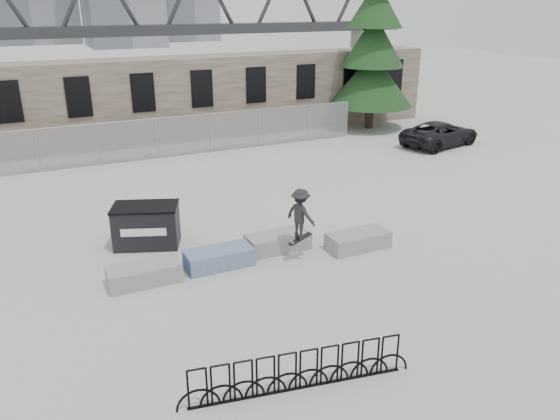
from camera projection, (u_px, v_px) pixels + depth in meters
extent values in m
plane|color=#B5B5B0|center=(257.00, 257.00, 16.82)|extent=(120.00, 120.00, 0.00)
cube|color=brown|center=(139.00, 101.00, 29.70)|extent=(36.00, 2.50, 4.50)
cube|color=black|center=(8.00, 102.00, 25.84)|extent=(1.20, 0.12, 2.00)
cube|color=black|center=(78.00, 97.00, 27.12)|extent=(1.20, 0.12, 2.00)
cube|color=black|center=(143.00, 93.00, 28.40)|extent=(1.20, 0.12, 2.00)
cube|color=black|center=(202.00, 89.00, 29.68)|extent=(1.20, 0.12, 2.00)
cube|color=black|center=(256.00, 85.00, 30.96)|extent=(1.20, 0.12, 2.00)
cube|color=black|center=(306.00, 82.00, 32.24)|extent=(1.20, 0.12, 2.00)
cube|color=black|center=(352.00, 79.00, 33.52)|extent=(1.20, 0.12, 2.00)
cube|color=black|center=(394.00, 76.00, 34.80)|extent=(1.20, 0.12, 2.00)
cylinder|color=gray|center=(37.00, 151.00, 24.79)|extent=(0.06, 0.06, 2.00)
cylinder|color=gray|center=(100.00, 145.00, 25.89)|extent=(0.06, 0.06, 2.00)
cylinder|color=gray|center=(157.00, 139.00, 26.99)|extent=(0.06, 0.06, 2.00)
cylinder|color=gray|center=(210.00, 133.00, 28.09)|extent=(0.06, 0.06, 2.00)
cylinder|color=gray|center=(259.00, 128.00, 29.19)|extent=(0.06, 0.06, 2.00)
cylinder|color=gray|center=(305.00, 124.00, 30.29)|extent=(0.06, 0.06, 2.00)
cylinder|color=gray|center=(347.00, 119.00, 31.39)|extent=(0.06, 0.06, 2.00)
cube|color=#99999E|center=(157.00, 139.00, 26.99)|extent=(22.00, 0.02, 2.00)
cylinder|color=gray|center=(156.00, 119.00, 26.63)|extent=(22.00, 0.04, 0.04)
cube|color=gray|center=(144.00, 274.00, 15.23)|extent=(2.00, 0.90, 0.54)
cube|color=#2D471E|center=(143.00, 267.00, 15.16)|extent=(1.76, 0.66, 0.10)
cube|color=#305091|center=(219.00, 258.00, 16.18)|extent=(2.00, 0.90, 0.54)
cube|color=#2D471E|center=(219.00, 252.00, 16.10)|extent=(1.76, 0.66, 0.10)
cube|color=gray|center=(278.00, 242.00, 17.26)|extent=(2.00, 0.90, 0.54)
cube|color=#2D471E|center=(278.00, 236.00, 17.19)|extent=(1.76, 0.66, 0.10)
cube|color=gray|center=(358.00, 240.00, 17.36)|extent=(2.00, 0.90, 0.54)
cube|color=#2D471E|center=(358.00, 234.00, 17.28)|extent=(1.76, 0.66, 0.10)
cube|color=black|center=(147.00, 226.00, 17.45)|extent=(2.30, 1.84, 1.30)
cube|color=black|center=(145.00, 207.00, 17.21)|extent=(2.36, 1.90, 0.06)
cube|color=white|center=(143.00, 232.00, 16.86)|extent=(1.32, 0.52, 0.25)
cube|color=black|center=(298.00, 388.00, 11.13)|extent=(4.45, 0.81, 0.04)
torus|color=black|center=(198.00, 389.00, 10.46)|extent=(0.89, 0.20, 0.89)
torus|color=black|center=(221.00, 385.00, 10.57)|extent=(0.89, 0.20, 0.89)
torus|color=black|center=(243.00, 381.00, 10.69)|extent=(0.89, 0.20, 0.89)
torus|color=black|center=(266.00, 377.00, 10.80)|extent=(0.89, 0.20, 0.89)
torus|color=black|center=(287.00, 373.00, 10.92)|extent=(0.89, 0.20, 0.89)
torus|color=black|center=(309.00, 369.00, 11.03)|extent=(0.89, 0.20, 0.89)
torus|color=black|center=(330.00, 365.00, 11.14)|extent=(0.89, 0.20, 0.89)
torus|color=black|center=(350.00, 361.00, 11.26)|extent=(0.89, 0.20, 0.89)
torus|color=black|center=(370.00, 358.00, 11.37)|extent=(0.89, 0.20, 0.89)
torus|color=black|center=(390.00, 354.00, 11.49)|extent=(0.89, 0.20, 0.89)
cylinder|color=#38281E|center=(370.00, 106.00, 33.35)|extent=(0.50, 0.50, 2.73)
cone|color=black|center=(371.00, 79.00, 32.76)|extent=(5.00, 5.00, 3.20)
cone|color=black|center=(374.00, 40.00, 31.97)|extent=(3.71, 3.71, 3.00)
cone|color=black|center=(376.00, 4.00, 31.25)|extent=(3.24, 3.24, 2.60)
cube|color=#2D3033|center=(153.00, 30.00, 65.73)|extent=(70.00, 3.00, 1.20)
cube|color=gray|center=(362.00, 40.00, 78.45)|extent=(2.00, 3.00, 4.00)
imported|color=black|center=(440.00, 133.00, 29.51)|extent=(5.12, 3.16, 1.32)
imported|color=black|center=(301.00, 214.00, 16.17)|extent=(0.93, 1.16, 1.56)
cube|color=black|center=(300.00, 239.00, 16.46)|extent=(0.80, 0.31, 0.24)
cylinder|color=beige|center=(293.00, 243.00, 16.31)|extent=(0.06, 0.03, 0.06)
cylinder|color=beige|center=(291.00, 241.00, 16.42)|extent=(0.06, 0.03, 0.06)
cylinder|color=beige|center=(309.00, 240.00, 16.53)|extent=(0.06, 0.03, 0.06)
cylinder|color=beige|center=(307.00, 238.00, 16.65)|extent=(0.06, 0.03, 0.06)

